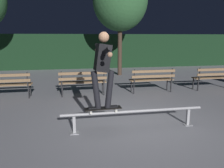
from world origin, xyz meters
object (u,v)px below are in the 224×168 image
object	(u,v)px
park_bench_rightmost	(214,76)
skateboarder	(103,64)
skateboard	(103,109)
park_bench_leftmost	(5,83)
park_bench_left_center	(83,80)
park_bench_right_center	(152,78)
tree_behind_benches	(120,1)
grind_rail	(134,114)

from	to	relation	value
park_bench_rightmost	skateboarder	bearing A→B (deg)	-147.13
skateboard	park_bench_rightmost	bearing A→B (deg)	32.86
park_bench_leftmost	park_bench_left_center	world-z (taller)	same
park_bench_right_center	skateboarder	bearing A→B (deg)	-126.08
skateboarder	park_bench_left_center	xyz separation A→B (m)	(-0.27, 3.02, -0.90)
skateboarder	park_bench_right_center	size ratio (longest dim) A/B	0.97
park_bench_right_center	tree_behind_benches	world-z (taller)	tree_behind_benches
skateboard	skateboarder	size ratio (longest dim) A/B	0.51
park_bench_rightmost	park_bench_left_center	bearing A→B (deg)	180.00
park_bench_rightmost	skateboard	bearing A→B (deg)	-147.14
grind_rail	park_bench_leftmost	size ratio (longest dim) A/B	1.94
grind_rail	park_bench_rightmost	distance (m)	5.03
park_bench_right_center	park_bench_left_center	bearing A→B (deg)	180.00
skateboarder	park_bench_rightmost	bearing A→B (deg)	32.87
skateboarder	park_bench_left_center	bearing A→B (deg)	95.13
grind_rail	park_bench_left_center	world-z (taller)	park_bench_left_center
skateboard	tree_behind_benches	xyz separation A→B (m)	(1.86, 6.95, 3.25)
skateboarder	park_bench_rightmost	distance (m)	5.64
park_bench_leftmost	tree_behind_benches	size ratio (longest dim) A/B	0.30
park_bench_right_center	park_bench_rightmost	xyz separation A→B (m)	(2.48, 0.00, 0.00)
skateboarder	park_bench_leftmost	size ratio (longest dim) A/B	0.97
grind_rail	skateboarder	bearing A→B (deg)	179.99
park_bench_left_center	park_bench_rightmost	world-z (taller)	same
skateboard	park_bench_left_center	distance (m)	3.04
park_bench_leftmost	park_bench_left_center	bearing A→B (deg)	0.00
park_bench_right_center	tree_behind_benches	xyz separation A→B (m)	(-0.35, 3.93, 3.22)
skateboarder	park_bench_left_center	distance (m)	3.17
park_bench_rightmost	grind_rail	bearing A→B (deg)	-142.97
park_bench_leftmost	park_bench_right_center	xyz separation A→B (m)	(4.95, 0.00, 0.00)
park_bench_left_center	skateboard	bearing A→B (deg)	-84.93
park_bench_leftmost	tree_behind_benches	distance (m)	6.85
grind_rail	park_bench_left_center	size ratio (longest dim) A/B	1.94
grind_rail	skateboard	xyz separation A→B (m)	(-0.67, 0.00, 0.16)
grind_rail	park_bench_left_center	bearing A→B (deg)	107.29
park_bench_right_center	grind_rail	bearing A→B (deg)	-116.89
park_bench_leftmost	park_bench_right_center	world-z (taller)	same
park_bench_leftmost	park_bench_left_center	distance (m)	2.48
park_bench_right_center	park_bench_rightmost	world-z (taller)	same
tree_behind_benches	skateboarder	bearing A→B (deg)	-104.94
park_bench_left_center	skateboarder	bearing A→B (deg)	-84.87
skateboarder	park_bench_leftmost	bearing A→B (deg)	132.25
park_bench_right_center	tree_behind_benches	bearing A→B (deg)	95.09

